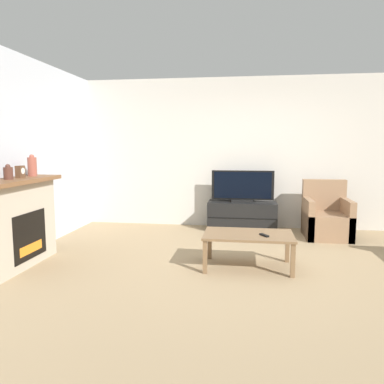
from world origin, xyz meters
TOP-DOWN VIEW (x-y plane):
  - ground_plane at (0.00, 0.00)m, footprint 24.00×24.00m
  - wall_back at (0.00, 2.28)m, footprint 12.00×0.06m
  - wall_left at (-3.18, 0.00)m, footprint 0.06×12.00m
  - fireplace at (-2.96, -0.46)m, footprint 0.50×1.35m
  - mantel_vase_centre_left at (-2.94, -0.56)m, footprint 0.11×0.11m
  - mantel_vase_right at (-2.94, -0.06)m, footprint 0.11×0.11m
  - mantel_clock at (-2.94, -0.33)m, footprint 0.08×0.11m
  - tv_stand at (-0.23, 1.98)m, footprint 1.20×0.47m
  - tv at (-0.23, 1.98)m, footprint 1.08×0.18m
  - armchair at (1.14, 1.65)m, footprint 0.70×0.76m
  - coffee_table at (-0.13, -0.09)m, footprint 1.08×0.66m
  - remote at (0.06, -0.19)m, footprint 0.11×0.15m

SIDE VIEW (x-z plane):
  - ground_plane at x=0.00m, z-range 0.00..0.00m
  - tv_stand at x=-0.23m, z-range 0.00..0.50m
  - armchair at x=1.14m, z-range -0.16..0.76m
  - coffee_table at x=-0.13m, z-range 0.16..0.59m
  - remote at x=0.06m, z-range 0.42..0.44m
  - fireplace at x=-2.96m, z-range 0.01..1.10m
  - tv at x=-0.23m, z-range 0.48..1.04m
  - mantel_clock at x=-2.94m, z-range 1.09..1.24m
  - mantel_vase_centre_left at x=-2.94m, z-range 1.08..1.26m
  - mantel_vase_right at x=-2.94m, z-range 1.08..1.36m
  - wall_back at x=0.00m, z-range 0.00..2.70m
  - wall_left at x=-3.18m, z-range 0.00..2.70m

